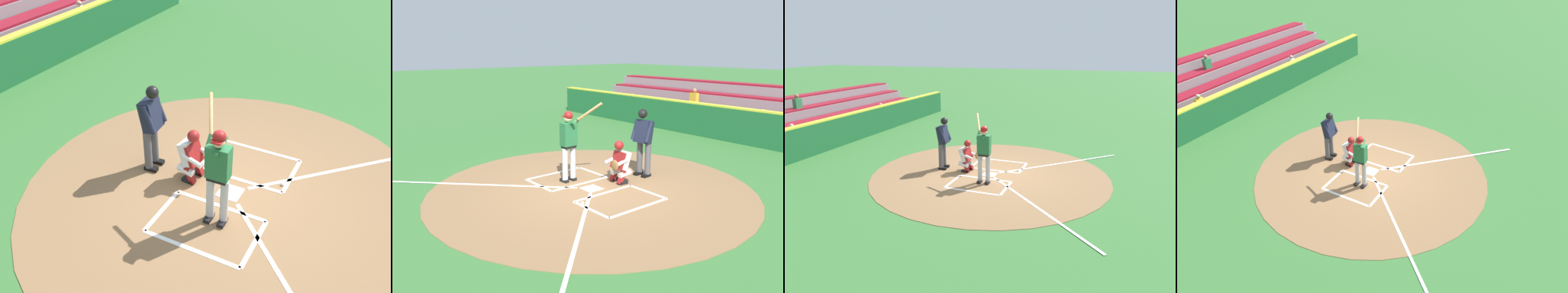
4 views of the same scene
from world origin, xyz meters
The scene contains 8 objects.
ground_plane centered at (0.00, 0.00, 0.00)m, with size 120.00×120.00×0.00m, color #387033.
dirt_circle centered at (0.00, 0.00, 0.01)m, with size 8.00×8.00×0.01m, color olive.
home_plate_and_chalk centered at (0.00, 0.88, 0.01)m, with size 7.93×4.91×0.01m.
batter centered at (0.81, 0.08, 1.10)m, with size 0.91×0.74×2.13m.
catcher centered at (-0.09, -0.85, 0.59)m, with size 0.59×0.64×1.13m.
plate_umpire centered at (-0.05, -1.75, 1.08)m, with size 0.60×0.44×1.86m.
baseball centered at (-0.68, 0.83, 0.04)m, with size 0.07×0.07×0.07m, color white.
backstop_wall centered at (0.00, -7.50, 0.65)m, with size 22.00×0.36×1.31m.
Camera 2 is at (-7.50, 6.21, 3.43)m, focal length 37.85 mm.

